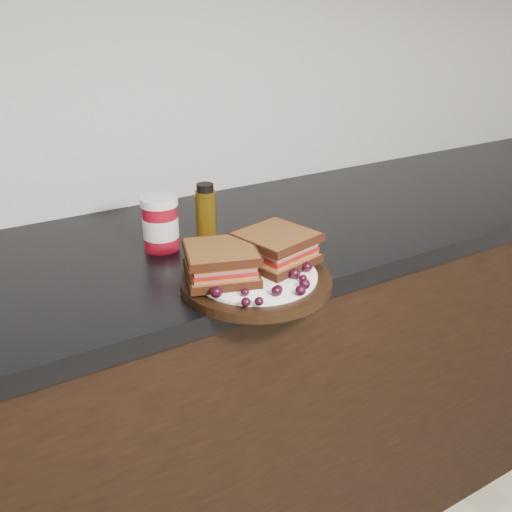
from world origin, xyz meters
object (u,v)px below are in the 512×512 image
at_px(plate, 256,281).
at_px(oil_bottle, 206,211).
at_px(condiment_jar, 160,223).
at_px(sandwich_left, 221,263).

xyz_separation_m(plate, oil_bottle, (0.03, 0.26, 0.05)).
height_order(condiment_jar, oil_bottle, oil_bottle).
relative_size(plate, condiment_jar, 2.44).
xyz_separation_m(plate, condiment_jar, (-0.08, 0.25, 0.05)).
bearing_deg(sandwich_left, condiment_jar, 113.89).
distance_m(plate, condiment_jar, 0.27).
height_order(sandwich_left, oil_bottle, oil_bottle).
distance_m(sandwich_left, condiment_jar, 0.23).
distance_m(plate, sandwich_left, 0.08).
height_order(plate, condiment_jar, condiment_jar).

